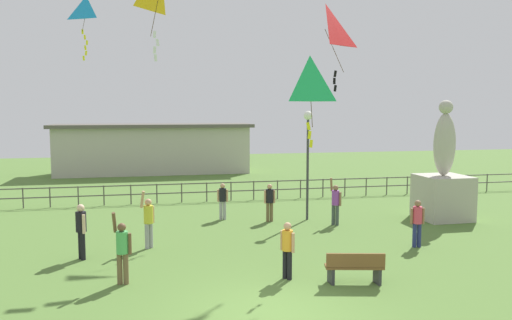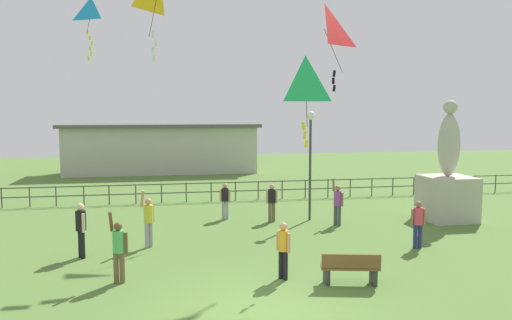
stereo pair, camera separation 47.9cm
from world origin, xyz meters
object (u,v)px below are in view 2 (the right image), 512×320
(person_3, at_px, (119,247))
(park_bench, at_px, (350,268))
(person_0, at_px, (81,227))
(statue_monument, at_px, (447,185))
(kite_3, at_px, (91,12))
(person_4, at_px, (283,247))
(person_1, at_px, (272,200))
(lamppost, at_px, (310,141))
(kite_2, at_px, (324,30))
(person_6, at_px, (338,202))
(person_7, at_px, (418,221))
(person_2, at_px, (148,218))
(kite_5, at_px, (305,83))
(person_5, at_px, (225,199))

(person_3, bearing_deg, park_bench, -12.12)
(person_0, distance_m, person_3, 2.82)
(statue_monument, distance_m, person_0, 14.16)
(park_bench, height_order, kite_3, kite_3)
(statue_monument, xyz_separation_m, person_4, (-8.27, -5.84, -0.55))
(park_bench, distance_m, person_1, 7.61)
(statue_monument, distance_m, person_1, 7.20)
(kite_3, bearing_deg, person_3, -79.69)
(person_1, xyz_separation_m, person_3, (-5.43, -6.33, 0.07))
(person_0, distance_m, kite_3, 10.60)
(lamppost, distance_m, person_1, 2.85)
(park_bench, relative_size, kite_2, 0.60)
(person_1, bearing_deg, person_0, -150.36)
(lamppost, relative_size, person_1, 2.91)
(park_bench, bearing_deg, person_6, 73.29)
(statue_monument, xyz_separation_m, kite_3, (-14.31, 4.41, 7.24))
(person_6, bearing_deg, person_7, -67.48)
(park_bench, xyz_separation_m, person_7, (3.41, 2.89, 0.44))
(person_4, height_order, person_6, person_6)
(lamppost, bearing_deg, person_7, -64.50)
(person_2, xyz_separation_m, person_6, (7.15, 1.86, -0.03))
(statue_monument, relative_size, kite_3, 1.81)
(person_6, xyz_separation_m, kite_5, (-3.07, -6.03, 4.25))
(person_2, bearing_deg, person_1, 32.13)
(kite_5, bearing_deg, person_5, 97.95)
(statue_monument, distance_m, person_5, 9.10)
(person_1, bearing_deg, kite_2, -81.49)
(person_6, bearing_deg, person_1, 154.44)
(statue_monument, bearing_deg, kite_2, -151.64)
(park_bench, height_order, person_2, person_2)
(park_bench, height_order, person_0, person_0)
(person_1, relative_size, kite_2, 0.59)
(statue_monument, height_order, person_7, statue_monument)
(kite_5, bearing_deg, person_4, 144.49)
(person_5, bearing_deg, person_3, -117.04)
(person_4, distance_m, person_5, 7.63)
(person_7, height_order, kite_5, kite_5)
(kite_3, xyz_separation_m, kite_5, (6.51, -10.59, -3.50))
(person_7, distance_m, kite_3, 15.77)
(person_1, bearing_deg, kite_5, -95.53)
(person_3, height_order, person_4, person_3)
(statue_monument, distance_m, person_3, 13.64)
(park_bench, distance_m, person_3, 6.02)
(person_0, height_order, person_2, person_2)
(person_2, relative_size, person_6, 1.03)
(lamppost, height_order, person_5, lamppost)
(person_0, bearing_deg, person_2, 23.10)
(lamppost, relative_size, person_0, 2.64)
(statue_monument, relative_size, person_4, 3.18)
(kite_3, bearing_deg, person_7, -36.30)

